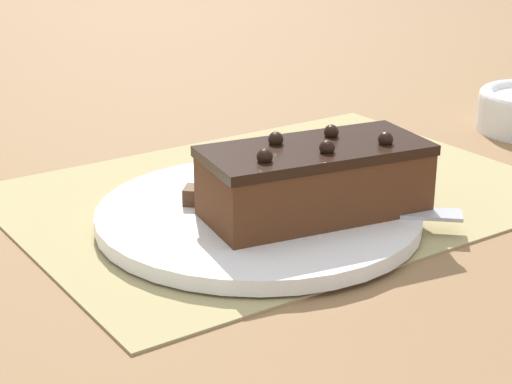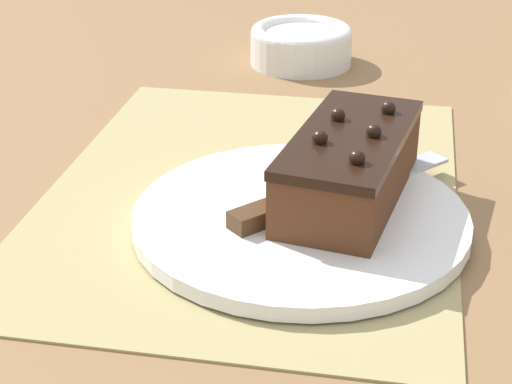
{
  "view_description": "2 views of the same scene",
  "coord_description": "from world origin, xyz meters",
  "views": [
    {
      "loc": [
        0.42,
        0.57,
        0.27
      ],
      "look_at": [
        0.04,
        0.03,
        0.02
      ],
      "focal_mm": 60.0,
      "sensor_mm": 36.0,
      "label": 1
    },
    {
      "loc": [
        0.63,
        0.12,
        0.33
      ],
      "look_at": [
        0.08,
        0.02,
        0.04
      ],
      "focal_mm": 60.0,
      "sensor_mm": 36.0,
      "label": 2
    }
  ],
  "objects": [
    {
      "name": "ground_plane",
      "position": [
        0.0,
        0.0,
        0.0
      ],
      "size": [
        3.0,
        3.0,
        0.0
      ],
      "primitive_type": "plane",
      "color": "olive"
    },
    {
      "name": "placemat_woven",
      "position": [
        0.0,
        0.0,
        0.0
      ],
      "size": [
        0.46,
        0.34,
        0.0
      ],
      "primitive_type": "cube",
      "color": "tan",
      "rests_on": "ground_plane"
    },
    {
      "name": "cake_plate",
      "position": [
        0.06,
        0.05,
        0.01
      ],
      "size": [
        0.26,
        0.26,
        0.01
      ],
      "color": "white",
      "rests_on": "placemat_woven"
    },
    {
      "name": "chocolate_cake",
      "position": [
        0.03,
        0.08,
        0.04
      ],
      "size": [
        0.19,
        0.11,
        0.07
      ],
      "rotation": [
        0.0,
        0.0,
        -0.17
      ],
      "color": "#512D19",
      "rests_on": "cake_plate"
    },
    {
      "name": "serving_knife",
      "position": [
        0.04,
        0.05,
        0.02
      ],
      "size": [
        0.18,
        0.16,
        0.01
      ],
      "rotation": [
        0.0,
        0.0,
        0.83
      ],
      "color": "#472D19",
      "rests_on": "cake_plate"
    }
  ]
}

